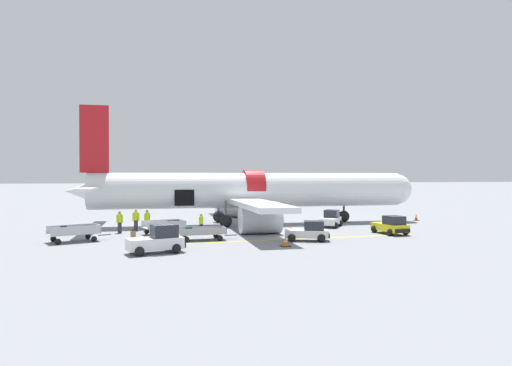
{
  "coord_description": "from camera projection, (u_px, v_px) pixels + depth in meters",
  "views": [
    {
      "loc": [
        -9.24,
        -33.65,
        4.54
      ],
      "look_at": [
        -0.49,
        5.71,
        3.89
      ],
      "focal_mm": 32.0,
      "sensor_mm": 36.0,
      "label": 1
    }
  ],
  "objects": [
    {
      "name": "baggage_tug_mid",
      "position": [
        308.0,
        232.0,
        31.72
      ],
      "size": [
        3.3,
        2.3,
        1.39
      ],
      "color": "silver",
      "rests_on": "ground_plane"
    },
    {
      "name": "baggage_tug_spare",
      "position": [
        158.0,
        241.0,
        26.73
      ],
      "size": [
        3.51,
        2.4,
        1.65
      ],
      "color": "white",
      "rests_on": "ground_plane"
    },
    {
      "name": "safety_cone_nose",
      "position": [
        416.0,
        217.0,
        46.02
      ],
      "size": [
        0.5,
        0.5,
        0.69
      ],
      "color": "black",
      "rests_on": "ground_plane"
    },
    {
      "name": "safety_cone_wingtip",
      "position": [
        291.0,
        229.0,
        35.98
      ],
      "size": [
        0.46,
        0.46,
        0.74
      ],
      "color": "black",
      "rests_on": "ground_plane"
    },
    {
      "name": "airplane",
      "position": [
        248.0,
        192.0,
        42.51
      ],
      "size": [
        32.76,
        27.56,
        10.65
      ],
      "color": "white",
      "rests_on": "ground_plane"
    },
    {
      "name": "baggage_cart_loading",
      "position": [
        166.0,
        227.0,
        35.17
      ],
      "size": [
        4.05,
        2.72,
        1.08
      ],
      "color": "#B7BABF",
      "rests_on": "ground_plane"
    },
    {
      "name": "ground_crew_driver",
      "position": [
        201.0,
        223.0,
        35.78
      ],
      "size": [
        0.49,
        0.49,
        1.55
      ],
      "color": "black",
      "rests_on": "ground_plane"
    },
    {
      "name": "baggage_tug_lead",
      "position": [
        391.0,
        226.0,
        35.34
      ],
      "size": [
        2.13,
        3.37,
        1.45
      ],
      "color": "yellow",
      "rests_on": "ground_plane"
    },
    {
      "name": "ground_crew_loader_b",
      "position": [
        136.0,
        219.0,
        37.46
      ],
      "size": [
        0.62,
        0.53,
        1.79
      ],
      "color": "#2D2D33",
      "rests_on": "ground_plane"
    },
    {
      "name": "apron_marking_line",
      "position": [
        282.0,
        240.0,
        32.27
      ],
      "size": [
        21.0,
        1.46,
        0.01
      ],
      "color": "yellow",
      "rests_on": "ground_plane"
    },
    {
      "name": "ground_plane",
      "position": [
        278.0,
        235.0,
        34.93
      ],
      "size": [
        500.0,
        500.0,
        0.0
      ],
      "primitive_type": "plane",
      "color": "gray"
    },
    {
      "name": "safety_cone_engine_left",
      "position": [
        286.0,
        242.0,
        29.24
      ],
      "size": [
        0.61,
        0.61,
        0.61
      ],
      "color": "black",
      "rests_on": "ground_plane"
    },
    {
      "name": "suitcase_on_tarmac_spare",
      "position": [
        133.0,
        235.0,
        32.49
      ],
      "size": [
        0.37,
        0.31,
        0.71
      ],
      "color": "olive",
      "rests_on": "ground_plane"
    },
    {
      "name": "ground_crew_loader_a",
      "position": [
        120.0,
        221.0,
        36.02
      ],
      "size": [
        0.58,
        0.54,
        1.75
      ],
      "color": "#2D2D33",
      "rests_on": "ground_plane"
    },
    {
      "name": "baggage_cart_empty",
      "position": [
        74.0,
        233.0,
        31.27
      ],
      "size": [
        4.21,
        2.74,
        1.12
      ],
      "color": "#B7BABF",
      "rests_on": "ground_plane"
    },
    {
      "name": "baggage_tug_rear",
      "position": [
        331.0,
        220.0,
        40.45
      ],
      "size": [
        2.77,
        3.17,
        1.47
      ],
      "color": "white",
      "rests_on": "ground_plane"
    },
    {
      "name": "baggage_cart_queued",
      "position": [
        203.0,
        233.0,
        32.1
      ],
      "size": [
        4.27,
        2.04,
        0.92
      ],
      "color": "#999BA0",
      "rests_on": "ground_plane"
    },
    {
      "name": "ground_crew_supervisor",
      "position": [
        147.0,
        220.0,
        37.3
      ],
      "size": [
        0.56,
        0.56,
        1.76
      ],
      "color": "#2D2D33",
      "rests_on": "ground_plane"
    }
  ]
}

